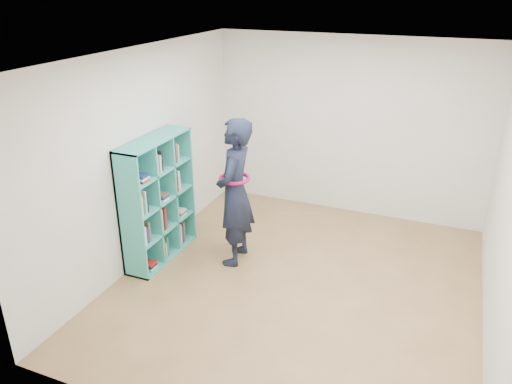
% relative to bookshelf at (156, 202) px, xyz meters
% --- Properties ---
extents(floor, '(4.50, 4.50, 0.00)m').
position_rel_bookshelf_xyz_m(floor, '(1.85, 0.02, -0.75)').
color(floor, brown).
rests_on(floor, ground).
extents(ceiling, '(4.50, 4.50, 0.00)m').
position_rel_bookshelf_xyz_m(ceiling, '(1.85, 0.02, 1.85)').
color(ceiling, white).
rests_on(ceiling, wall_back).
extents(wall_left, '(0.02, 4.50, 2.60)m').
position_rel_bookshelf_xyz_m(wall_left, '(-0.15, 0.02, 0.55)').
color(wall_left, beige).
rests_on(wall_left, floor).
extents(wall_right, '(0.02, 4.50, 2.60)m').
position_rel_bookshelf_xyz_m(wall_right, '(3.85, 0.02, 0.55)').
color(wall_right, beige).
rests_on(wall_right, floor).
extents(wall_back, '(4.00, 0.02, 2.60)m').
position_rel_bookshelf_xyz_m(wall_back, '(1.85, 2.27, 0.55)').
color(wall_back, beige).
rests_on(wall_back, floor).
extents(wall_front, '(4.00, 0.02, 2.60)m').
position_rel_bookshelf_xyz_m(wall_front, '(1.85, -2.23, 0.55)').
color(wall_front, beige).
rests_on(wall_front, floor).
extents(bookshelf, '(0.34, 1.18, 1.57)m').
position_rel_bookshelf_xyz_m(bookshelf, '(0.00, 0.00, 0.00)').
color(bookshelf, teal).
rests_on(bookshelf, floor).
extents(person, '(0.52, 0.72, 1.84)m').
position_rel_bookshelf_xyz_m(person, '(0.94, 0.28, 0.17)').
color(person, black).
rests_on(person, floor).
extents(smartphone, '(0.03, 0.10, 0.13)m').
position_rel_bookshelf_xyz_m(smartphone, '(0.79, 0.35, 0.29)').
color(smartphone, silver).
rests_on(smartphone, person).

